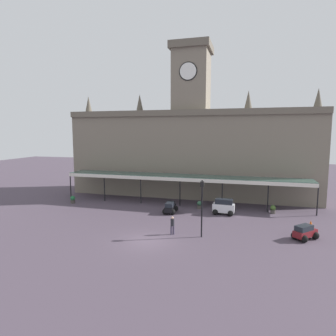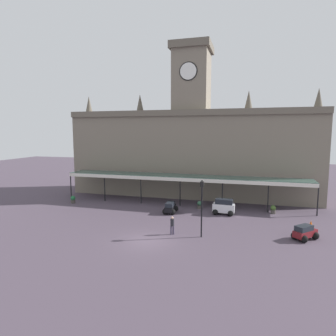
# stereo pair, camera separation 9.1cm
# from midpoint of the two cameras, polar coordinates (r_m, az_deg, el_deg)

# --- Properties ---
(ground_plane) EXTENTS (140.00, 140.00, 0.00)m
(ground_plane) POSITION_cam_midpoint_polar(r_m,az_deg,el_deg) (25.55, -4.06, -14.09)
(ground_plane) COLOR #4A3E4B
(station_building) EXTENTS (34.76, 6.61, 21.30)m
(station_building) POSITION_cam_midpoint_polar(r_m,az_deg,el_deg) (42.24, 4.61, 3.97)
(station_building) COLOR slate
(station_building) RESTS_ON ground
(entrance_canopy) EXTENTS (31.32, 3.26, 3.67)m
(entrance_canopy) POSITION_cam_midpoint_polar(r_m,az_deg,el_deg) (37.20, 2.92, -1.73)
(entrance_canopy) COLOR #38564C
(entrance_canopy) RESTS_ON ground
(car_maroon_estate) EXTENTS (2.37, 2.38, 1.27)m
(car_maroon_estate) POSITION_cam_midpoint_polar(r_m,az_deg,el_deg) (28.26, 25.33, -11.46)
(car_maroon_estate) COLOR maroon
(car_maroon_estate) RESTS_ON ground
(car_white_van) EXTENTS (2.45, 1.69, 1.77)m
(car_white_van) POSITION_cam_midpoint_polar(r_m,az_deg,el_deg) (33.46, 10.94, -7.61)
(car_white_van) COLOR silver
(car_white_van) RESTS_ON ground
(car_black_estate) EXTENTS (1.59, 2.28, 1.27)m
(car_black_estate) POSITION_cam_midpoint_polar(r_m,az_deg,el_deg) (33.60, 0.54, -7.85)
(car_black_estate) COLOR black
(car_black_estate) RESTS_ON ground
(pedestrian_crossing_forecourt) EXTENTS (0.36, 0.34, 1.67)m
(pedestrian_crossing_forecourt) POSITION_cam_midpoint_polar(r_m,az_deg,el_deg) (26.70, 0.95, -11.06)
(pedestrian_crossing_forecourt) COLOR #3F384C
(pedestrian_crossing_forecourt) RESTS_ON ground
(victorian_lamppost) EXTENTS (0.30, 0.30, 5.10)m
(victorian_lamppost) POSITION_cam_midpoint_polar(r_m,az_deg,el_deg) (25.63, 6.74, -6.66)
(victorian_lamppost) COLOR black
(victorian_lamppost) RESTS_ON ground
(traffic_cone) EXTENTS (0.40, 0.40, 0.68)m
(traffic_cone) POSITION_cam_midpoint_polar(r_m,az_deg,el_deg) (32.03, 26.30, -9.78)
(traffic_cone) COLOR orange
(traffic_cone) RESTS_ON ground
(planter_near_kerb) EXTENTS (0.60, 0.60, 0.96)m
(planter_near_kerb) POSITION_cam_midpoint_polar(r_m,az_deg,el_deg) (35.58, 6.29, -7.17)
(planter_near_kerb) COLOR #47423D
(planter_near_kerb) RESTS_ON ground
(planter_forecourt_centre) EXTENTS (0.60, 0.60, 0.96)m
(planter_forecourt_centre) POSITION_cam_midpoint_polar(r_m,az_deg,el_deg) (35.42, 20.00, -7.63)
(planter_forecourt_centre) COLOR #47423D
(planter_forecourt_centre) RESTS_ON ground
(planter_by_canopy) EXTENTS (0.60, 0.60, 0.96)m
(planter_by_canopy) POSITION_cam_midpoint_polar(r_m,az_deg,el_deg) (40.04, -18.07, -5.87)
(planter_by_canopy) COLOR #47423D
(planter_by_canopy) RESTS_ON ground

